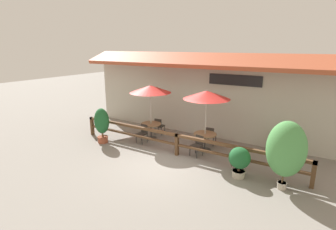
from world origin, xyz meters
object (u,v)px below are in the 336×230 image
potted_plant_entrance_palm (280,142)px  patio_umbrella_near (150,89)px  potted_plant_tall_tropical (286,149)px  dining_table_near (151,126)px  chair_near_wallside (159,125)px  dining_table_middle (205,137)px  potted_plant_broad_leaf (239,160)px  patio_umbrella_middle (207,95)px  chair_middle_streetside (197,144)px  potted_plant_small_flowering (102,123)px  chair_middle_wallside (210,135)px  chair_near_streetside (143,133)px

potted_plant_entrance_palm → patio_umbrella_near: bearing=-167.2°
patio_umbrella_near → potted_plant_tall_tropical: size_ratio=1.19×
dining_table_near → chair_near_wallside: size_ratio=1.15×
dining_table_near → patio_umbrella_near: bearing=135.0°
dining_table_middle → potted_plant_broad_leaf: potted_plant_broad_leaf is taller
chair_near_wallside → patio_umbrella_middle: (2.93, -0.72, 2.02)m
patio_umbrella_middle → chair_middle_streetside: (-0.02, -0.73, -2.02)m
potted_plant_small_flowering → potted_plant_tall_tropical: size_ratio=0.74×
chair_middle_wallside → potted_plant_small_flowering: bearing=23.9°
chair_near_streetside → chair_middle_streetside: size_ratio=1.00×
chair_near_wallside → potted_plant_small_flowering: bearing=50.4°
patio_umbrella_near → chair_near_wallside: patio_umbrella_near is taller
potted_plant_broad_leaf → chair_middle_wallside: bearing=130.9°
dining_table_near → potted_plant_entrance_palm: potted_plant_entrance_palm is taller
chair_middle_streetside → potted_plant_broad_leaf: bearing=-11.6°
chair_near_streetside → potted_plant_small_flowering: (-1.64, -1.02, 0.48)m
chair_near_wallside → potted_plant_entrance_palm: 5.87m
potted_plant_tall_tropical → potted_plant_broad_leaf: 1.62m
potted_plant_broad_leaf → dining_table_near: bearing=161.2°
chair_middle_streetside → chair_near_wallside: bearing=166.8°
dining_table_near → chair_middle_streetside: size_ratio=1.15×
chair_near_streetside → potted_plant_entrance_palm: size_ratio=0.87×
potted_plant_entrance_palm → chair_middle_streetside: bearing=-144.6°
patio_umbrella_near → chair_middle_streetside: 3.64m
potted_plant_small_flowering → dining_table_near: bearing=46.4°
potted_plant_tall_tropical → potted_plant_entrance_palm: 3.24m
dining_table_near → potted_plant_tall_tropical: potted_plant_tall_tropical is taller
patio_umbrella_middle → chair_middle_wallside: (-0.04, 0.73, -2.02)m
chair_near_streetside → potted_plant_broad_leaf: 5.11m
chair_near_wallside → dining_table_middle: (2.93, -0.72, 0.13)m
potted_plant_entrance_palm → dining_table_middle: bearing=-155.1°
patio_umbrella_near → dining_table_middle: patio_umbrella_near is taller
patio_umbrella_near → chair_middle_wallside: bearing=13.7°
chair_middle_wallside → chair_near_streetside: bearing=21.7°
chair_middle_wallside → potted_plant_entrance_palm: bearing=-172.2°
potted_plant_tall_tropical → potted_plant_small_flowering: bearing=179.9°
chair_near_wallside → potted_plant_entrance_palm: (5.84, 0.63, 0.02)m
chair_near_wallside → chair_middle_streetside: bearing=148.4°
chair_near_streetside → potted_plant_small_flowering: size_ratio=0.52×
patio_umbrella_near → potted_plant_entrance_palm: (5.86, 1.34, -1.99)m
chair_middle_wallside → potted_plant_entrance_palm: size_ratio=0.87×
patio_umbrella_middle → potted_plant_broad_leaf: 3.25m
dining_table_near → potted_plant_entrance_palm: bearing=12.8°
chair_near_wallside → patio_umbrella_middle: bearing=161.0°
chair_middle_streetside → potted_plant_tall_tropical: 3.77m
potted_plant_tall_tropical → dining_table_middle: bearing=153.9°
chair_near_wallside → patio_umbrella_near: bearing=83.0°
chair_near_streetside → chair_middle_wallside: (2.91, 1.42, 0.00)m
patio_umbrella_middle → potted_plant_tall_tropical: (3.51, -1.72, -1.14)m
patio_umbrella_middle → potted_plant_small_flowering: bearing=-159.6°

